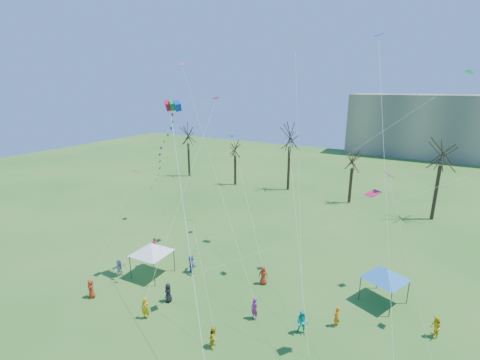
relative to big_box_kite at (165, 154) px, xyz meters
The scene contains 6 objects.
bare_tree_row 31.99m from the big_box_kite, 70.14° to the left, with size 69.30×9.35×11.52m.
big_box_kite is the anchor object (origin of this frame).
canopy_tent_white 9.31m from the big_box_kite, behind, with size 4.30×4.30×3.23m.
canopy_tent_blue 20.24m from the big_box_kite, 20.21° to the left, with size 3.74×3.74×3.05m.
festival_crowd 13.33m from the big_box_kite, ahead, with size 26.66×10.51×1.83m.
small_kites_aloft 8.81m from the big_box_kite, 36.89° to the left, with size 30.47×16.31×29.64m.
Camera 1 is at (10.87, -13.64, 17.06)m, focal length 25.00 mm.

